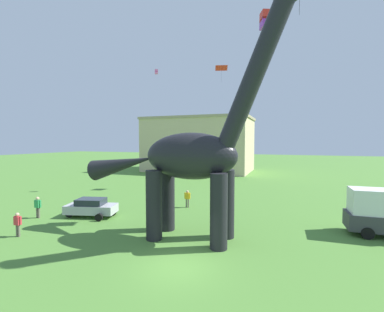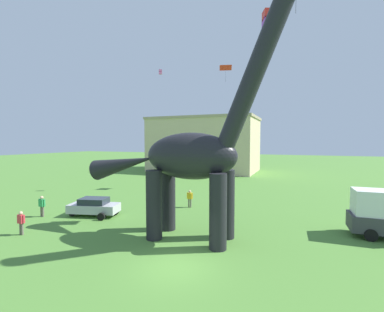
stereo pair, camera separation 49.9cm
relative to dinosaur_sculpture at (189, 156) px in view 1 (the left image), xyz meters
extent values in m
plane|color=#4C7F33|center=(0.85, -3.98, -5.50)|extent=(240.00, 240.00, 0.00)
cylinder|color=black|center=(2.27, 1.01, -3.21)|extent=(1.06, 1.06, 4.58)
cylinder|color=black|center=(2.27, -1.01, -3.21)|extent=(1.06, 1.06, 4.58)
cylinder|color=black|center=(-2.12, 1.01, -3.21)|extent=(1.06, 1.06, 4.58)
cylinder|color=black|center=(-2.12, -1.01, -3.21)|extent=(1.06, 1.06, 4.58)
ellipsoid|color=black|center=(0.07, 0.00, 0.00)|extent=(6.27, 2.70, 3.09)
cylinder|color=black|center=(4.14, 0.00, 4.94)|extent=(4.50, 1.16, 8.93)
cone|color=black|center=(-5.18, 0.00, -0.70)|extent=(5.51, 1.54, 2.61)
cube|color=#B7B7BC|center=(-9.77, 1.76, -4.83)|extent=(4.52, 2.82, 0.72)
cube|color=#232B35|center=(-9.77, 1.76, -4.21)|extent=(2.60, 2.10, 0.52)
cylinder|color=black|center=(-8.21, 2.65, -5.19)|extent=(0.66, 0.37, 0.62)
cylinder|color=black|center=(-8.21, 0.87, -5.19)|extent=(0.66, 0.37, 0.62)
cylinder|color=black|center=(-11.32, 2.65, -5.19)|extent=(0.66, 0.37, 0.62)
cylinder|color=black|center=(-11.32, 0.87, -5.19)|extent=(0.66, 0.37, 0.62)
cube|color=silver|center=(12.00, 4.96, -3.15)|extent=(3.64, 2.12, 1.70)
cylinder|color=black|center=(11.11, 6.01, -5.10)|extent=(0.81, 0.28, 0.80)
cylinder|color=black|center=(11.11, 3.91, -5.10)|extent=(0.81, 0.28, 0.80)
cylinder|color=#6B6056|center=(-11.12, -3.85, -5.10)|extent=(0.14, 0.14, 0.81)
cylinder|color=#6B6056|center=(-10.93, -3.85, -5.10)|extent=(0.14, 0.14, 0.81)
cube|color=#D1333D|center=(-11.02, -3.85, -4.40)|extent=(0.44, 0.27, 0.58)
sphere|color=tan|center=(-11.02, -3.85, -3.99)|extent=(0.25, 0.25, 0.25)
cylinder|color=#D1333D|center=(-11.28, -3.85, -4.37)|extent=(0.11, 0.11, 0.55)
cylinder|color=#D1333D|center=(-10.77, -3.85, -4.37)|extent=(0.11, 0.11, 0.55)
cylinder|color=#6B6056|center=(-3.24, 7.57, -5.09)|extent=(0.14, 0.14, 0.83)
cylinder|color=#6B6056|center=(-3.04, 7.57, -5.09)|extent=(0.14, 0.14, 0.83)
cube|color=yellow|center=(-3.14, 7.57, -4.37)|extent=(0.45, 0.28, 0.59)
sphere|color=tan|center=(-3.14, 7.57, -3.95)|extent=(0.26, 0.26, 0.26)
cylinder|color=yellow|center=(-3.40, 7.57, -4.35)|extent=(0.11, 0.11, 0.56)
cylinder|color=yellow|center=(-2.88, 7.57, -4.35)|extent=(0.11, 0.11, 0.56)
cylinder|color=#6B6056|center=(-13.77, -0.17, -5.06)|extent=(0.15, 0.15, 0.89)
cylinder|color=#6B6056|center=(-13.56, -0.17, -5.06)|extent=(0.15, 0.15, 0.89)
cube|color=green|center=(-13.67, -0.17, -4.30)|extent=(0.48, 0.30, 0.63)
sphere|color=tan|center=(-13.67, -0.17, -3.85)|extent=(0.28, 0.28, 0.28)
cylinder|color=green|center=(-13.94, -0.17, -4.27)|extent=(0.12, 0.12, 0.60)
cylinder|color=green|center=(-13.39, -0.17, -4.27)|extent=(0.12, 0.12, 0.60)
cube|color=pink|center=(-10.55, 15.25, 10.26)|extent=(0.56, 0.56, 0.33)
cube|color=pink|center=(-10.55, 15.25, 10.00)|extent=(0.56, 0.56, 0.33)
cube|color=red|center=(-2.91, 19.82, 11.04)|extent=(1.91, 1.60, 0.44)
cylinder|color=black|center=(-2.91, 19.82, 9.98)|extent=(0.01, 0.01, 1.64)
cube|color=red|center=(4.20, 6.69, 11.16)|extent=(1.23, 1.23, 0.75)
cube|color=purple|center=(4.20, 6.69, 10.57)|extent=(1.23, 1.23, 0.75)
cube|color=#CCB78E|center=(-12.52, 38.25, 0.01)|extent=(22.06, 13.13, 11.03)
cube|color=tan|center=(-12.52, 38.25, 5.77)|extent=(22.50, 13.39, 0.50)
camera|label=1|loc=(6.23, -16.16, 0.98)|focal=24.67mm
camera|label=2|loc=(6.69, -15.98, 0.98)|focal=24.67mm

